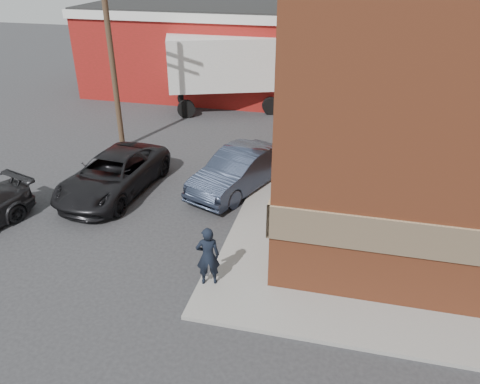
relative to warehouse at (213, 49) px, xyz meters
The scene contains 8 objects.
ground 21.07m from the warehouse, 73.30° to the right, with size 90.00×90.00×0.00m, color #28282B.
sidewalk_west 13.12m from the warehouse, 59.04° to the right, with size 1.80×18.00×0.12m, color gray.
warehouse is the anchor object (origin of this frame).
utility_pole 11.27m from the warehouse, 97.77° to the right, with size 2.00×0.26×9.00m.
man 21.14m from the warehouse, 74.02° to the right, with size 0.68×0.44×1.86m, color black.
sedan 15.08m from the warehouse, 69.64° to the right, with size 1.78×5.09×1.68m, color #283043.
suv_a 15.62m from the warehouse, 88.60° to the right, with size 2.62×5.68×1.58m, color black.
box_truck 4.66m from the warehouse, 52.96° to the right, with size 9.18×5.48×4.35m.
Camera 1 is at (3.25, -10.63, 8.84)m, focal length 35.00 mm.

